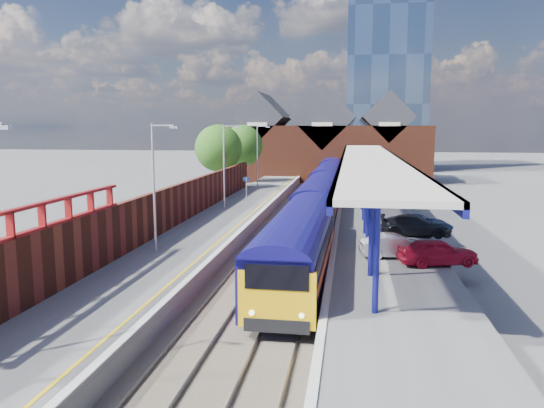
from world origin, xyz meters
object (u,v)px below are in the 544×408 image
at_px(lamp_post_b, 156,180).
at_px(parked_car_blue, 419,224).
at_px(parked_car_dark, 415,226).
at_px(parked_car_red, 438,252).
at_px(train, 324,187).
at_px(lamp_post_c, 226,161).
at_px(lamp_post_d, 259,152).
at_px(platform_sign, 246,186).
at_px(parked_car_silver, 396,246).

distance_m(lamp_post_b, parked_car_blue, 17.12).
bearing_deg(parked_car_dark, parked_car_blue, -14.56).
bearing_deg(parked_car_red, lamp_post_b, 73.99).
relative_size(parked_car_red, parked_car_dark, 0.89).
bearing_deg(train, lamp_post_b, -108.40).
xyz_separation_m(lamp_post_b, parked_car_red, (14.74, -0.52, -3.33)).
height_order(train, lamp_post_c, lamp_post_c).
bearing_deg(lamp_post_b, parked_car_red, -2.02).
bearing_deg(parked_car_red, parked_car_dark, -11.87).
bearing_deg(lamp_post_c, parked_car_dark, -32.69).
relative_size(lamp_post_b, lamp_post_c, 1.00).
distance_m(lamp_post_d, platform_sign, 14.25).
bearing_deg(parked_car_blue, platform_sign, 55.48).
height_order(train, lamp_post_d, lamp_post_d).
relative_size(platform_sign, parked_car_blue, 0.59).
relative_size(lamp_post_d, parked_car_silver, 1.86).
relative_size(parked_car_red, parked_car_silver, 1.04).
bearing_deg(train, lamp_post_d, 133.12).
height_order(train, platform_sign, platform_sign).
xyz_separation_m(train, parked_car_red, (6.88, -24.13, -0.46)).
relative_size(lamp_post_c, platform_sign, 2.80).
distance_m(train, lamp_post_c, 11.31).
bearing_deg(parked_car_blue, parked_car_silver, 166.40).
xyz_separation_m(parked_car_red, parked_car_silver, (-1.92, 1.26, -0.04)).
bearing_deg(parked_car_blue, train, 26.48).
bearing_deg(lamp_post_b, parked_car_blue, 27.65).
distance_m(lamp_post_d, parked_car_blue, 28.62).
relative_size(lamp_post_d, parked_car_dark, 1.60).
bearing_deg(platform_sign, parked_car_blue, -37.11).
height_order(lamp_post_d, parked_car_dark, lamp_post_d).
relative_size(lamp_post_b, parked_car_dark, 1.60).
bearing_deg(train, lamp_post_c, -135.91).
distance_m(platform_sign, parked_car_silver, 20.74).
relative_size(lamp_post_c, parked_car_blue, 1.65).
distance_m(lamp_post_c, platform_sign, 3.34).
xyz_separation_m(parked_car_silver, parked_car_blue, (2.05, 7.05, -0.03)).
bearing_deg(parked_car_red, parked_car_blue, -14.84).
xyz_separation_m(lamp_post_b, lamp_post_d, (0.00, 32.00, 0.00)).
bearing_deg(platform_sign, train, 40.83).
relative_size(lamp_post_c, parked_car_dark, 1.60).
xyz_separation_m(lamp_post_c, parked_car_blue, (14.86, -8.21, -3.40)).
xyz_separation_m(lamp_post_c, parked_car_red, (14.74, -16.52, -3.33)).
xyz_separation_m(lamp_post_c, parked_car_dark, (14.47, -9.29, -3.36)).
distance_m(train, lamp_post_b, 25.05).
distance_m(train, parked_car_silver, 23.41).
distance_m(parked_car_red, parked_car_dark, 7.24).
relative_size(train, parked_car_silver, 17.54).
bearing_deg(train, parked_car_dark, -68.62).
bearing_deg(parked_car_red, lamp_post_d, 10.39).
bearing_deg(platform_sign, lamp_post_c, -124.26).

